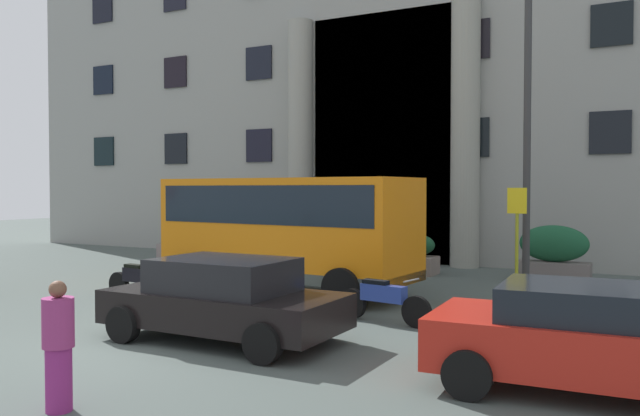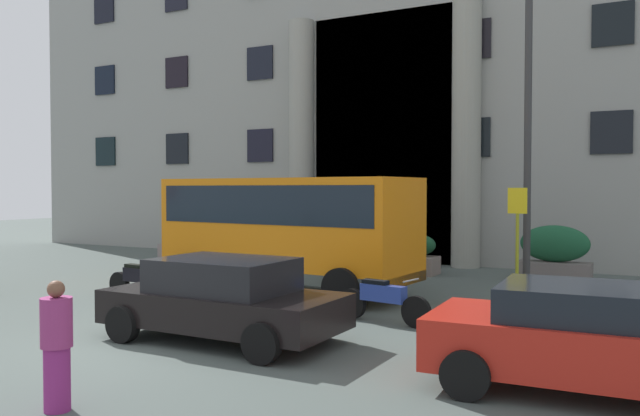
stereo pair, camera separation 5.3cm
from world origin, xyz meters
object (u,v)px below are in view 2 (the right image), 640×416
object	(u,v)px
hedge_planter_far_east	(182,241)
white_taxi_kerbside	(588,337)
hedge_planter_entrance_right	(555,255)
motorcycle_far_end	(603,319)
orange_minibus	(287,225)
scooter_by_planter	(139,280)
parked_hatchback_near	(223,299)
bus_stop_sign	(517,230)
hedge_planter_east	(295,245)
motorcycle_near_kerb	(381,299)
pedestrian_man_crossing	(57,346)
lamppost_plaza_centre	(528,98)
hedge_planter_west	(413,254)

from	to	relation	value
hedge_planter_far_east	white_taxi_kerbside	world-z (taller)	hedge_planter_far_east
hedge_planter_entrance_right	motorcycle_far_end	bearing A→B (deg)	-76.21
orange_minibus	scooter_by_planter	distance (m)	3.74
parked_hatchback_near	motorcycle_far_end	distance (m)	6.29
bus_stop_sign	scooter_by_planter	size ratio (longest dim) A/B	1.26
hedge_planter_east	motorcycle_near_kerb	world-z (taller)	hedge_planter_east
orange_minibus	bus_stop_sign	xyz separation A→B (m)	(5.20, 1.74, -0.07)
orange_minibus	bus_stop_sign	distance (m)	5.48
hedge_planter_entrance_right	pedestrian_man_crossing	world-z (taller)	hedge_planter_entrance_right
pedestrian_man_crossing	hedge_planter_east	bearing A→B (deg)	140.00
parked_hatchback_near	lamppost_plaza_centre	distance (m)	9.43
bus_stop_sign	lamppost_plaza_centre	distance (m)	3.43
pedestrian_man_crossing	lamppost_plaza_centre	world-z (taller)	lamppost_plaza_centre
white_taxi_kerbside	motorcycle_near_kerb	size ratio (longest dim) A/B	1.95
scooter_by_planter	lamppost_plaza_centre	xyz separation A→B (m)	(7.76, 5.36, 4.38)
orange_minibus	hedge_planter_east	size ratio (longest dim) A/B	4.08
orange_minibus	hedge_planter_entrance_right	distance (m)	7.52
bus_stop_sign	pedestrian_man_crossing	size ratio (longest dim) A/B	1.71
pedestrian_man_crossing	motorcycle_far_end	bearing A→B (deg)	80.66
motorcycle_near_kerb	motorcycle_far_end	bearing A→B (deg)	9.52
bus_stop_sign	hedge_planter_entrance_right	world-z (taller)	bus_stop_sign
orange_minibus	hedge_planter_east	world-z (taller)	orange_minibus
scooter_by_planter	bus_stop_sign	bearing A→B (deg)	34.12
lamppost_plaza_centre	scooter_by_planter	bearing A→B (deg)	-145.35
orange_minibus	lamppost_plaza_centre	world-z (taller)	lamppost_plaza_centre
lamppost_plaza_centre	motorcycle_near_kerb	bearing A→B (deg)	-109.39
parked_hatchback_near	motorcycle_near_kerb	world-z (taller)	parked_hatchback_near
motorcycle_near_kerb	white_taxi_kerbside	bearing A→B (deg)	-24.72
orange_minibus	motorcycle_near_kerb	world-z (taller)	orange_minibus
hedge_planter_west	hedge_planter_far_east	world-z (taller)	hedge_planter_far_east
hedge_planter_far_east	lamppost_plaza_centre	bearing A→B (deg)	-7.94
hedge_planter_far_east	scooter_by_planter	bearing A→B (deg)	-56.26
hedge_planter_far_east	pedestrian_man_crossing	size ratio (longest dim) A/B	1.06
hedge_planter_west	scooter_by_planter	distance (m)	8.34
hedge_planter_far_east	pedestrian_man_crossing	bearing A→B (deg)	-54.77
orange_minibus	pedestrian_man_crossing	xyz separation A→B (m)	(1.97, -8.46, -0.93)
hedge_planter_west	pedestrian_man_crossing	bearing A→B (deg)	-88.10
orange_minibus	pedestrian_man_crossing	distance (m)	8.74
bus_stop_sign	hedge_planter_west	size ratio (longest dim) A/B	1.77
parked_hatchback_near	motorcycle_near_kerb	bearing A→B (deg)	55.44
white_taxi_kerbside	lamppost_plaza_centre	world-z (taller)	lamppost_plaza_centre
white_taxi_kerbside	lamppost_plaza_centre	xyz separation A→B (m)	(-2.14, 7.80, 4.13)
hedge_planter_west	parked_hatchback_near	size ratio (longest dim) A/B	0.36
hedge_planter_west	white_taxi_kerbside	size ratio (longest dim) A/B	0.37
hedge_planter_east	lamppost_plaza_centre	size ratio (longest dim) A/B	0.19
orange_minibus	white_taxi_kerbside	xyz separation A→B (m)	(7.35, -4.88, -0.97)
bus_stop_sign	hedge_planter_far_east	xyz separation A→B (m)	(-12.50, 2.92, -0.93)
motorcycle_near_kerb	motorcycle_far_end	xyz separation A→B (m)	(3.92, -0.03, -0.00)
hedge_planter_east	motorcycle_far_end	size ratio (longest dim) A/B	0.85
hedge_planter_east	motorcycle_far_end	world-z (taller)	hedge_planter_east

